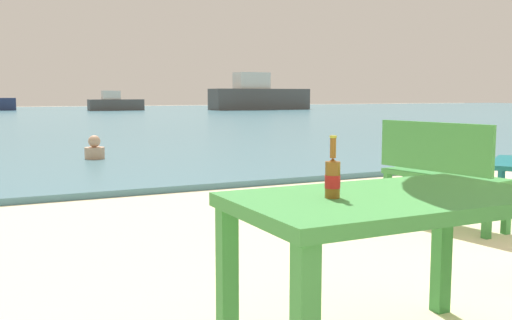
{
  "coord_description": "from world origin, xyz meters",
  "views": [
    {
      "loc": [
        -2.99,
        -1.72,
        1.2
      ],
      "look_at": [
        -0.68,
        3.0,
        0.6
      ],
      "focal_mm": 40.65,
      "sensor_mm": 36.0,
      "label": 1
    }
  ],
  "objects_px": {
    "swimmer_person": "(95,150)",
    "beer_bottle_amber": "(333,176)",
    "boat_tanker": "(258,96)",
    "picnic_table_green": "(390,219)",
    "bench_green_left": "(439,167)",
    "boat_fishing_trawler": "(115,103)"
  },
  "relations": [
    {
      "from": "bench_green_left",
      "to": "swimmer_person",
      "type": "distance_m",
      "value": 6.61
    },
    {
      "from": "picnic_table_green",
      "to": "swimmer_person",
      "type": "height_order",
      "value": "picnic_table_green"
    },
    {
      "from": "bench_green_left",
      "to": "swimmer_person",
      "type": "height_order",
      "value": "bench_green_left"
    },
    {
      "from": "picnic_table_green",
      "to": "boat_fishing_trawler",
      "type": "distance_m",
      "value": 39.78
    },
    {
      "from": "bench_green_left",
      "to": "boat_tanker",
      "type": "distance_m",
      "value": 37.95
    },
    {
      "from": "swimmer_person",
      "to": "boat_tanker",
      "type": "relative_size",
      "value": 0.05
    },
    {
      "from": "boat_tanker",
      "to": "beer_bottle_amber",
      "type": "bearing_deg",
      "value": -115.95
    },
    {
      "from": "boat_fishing_trawler",
      "to": "boat_tanker",
      "type": "relative_size",
      "value": 0.51
    },
    {
      "from": "beer_bottle_amber",
      "to": "bench_green_left",
      "type": "distance_m",
      "value": 3.12
    },
    {
      "from": "boat_tanker",
      "to": "swimmer_person",
      "type": "bearing_deg",
      "value": -121.33
    },
    {
      "from": "bench_green_left",
      "to": "picnic_table_green",
      "type": "bearing_deg",
      "value": -137.73
    },
    {
      "from": "picnic_table_green",
      "to": "beer_bottle_amber",
      "type": "height_order",
      "value": "beer_bottle_amber"
    },
    {
      "from": "bench_green_left",
      "to": "boat_fishing_trawler",
      "type": "height_order",
      "value": "boat_fishing_trawler"
    },
    {
      "from": "picnic_table_green",
      "to": "bench_green_left",
      "type": "relative_size",
      "value": 1.13
    },
    {
      "from": "beer_bottle_amber",
      "to": "boat_tanker",
      "type": "bearing_deg",
      "value": 64.05
    },
    {
      "from": "beer_bottle_amber",
      "to": "boat_fishing_trawler",
      "type": "height_order",
      "value": "boat_fishing_trawler"
    },
    {
      "from": "boat_fishing_trawler",
      "to": "boat_tanker",
      "type": "distance_m",
      "value": 10.35
    },
    {
      "from": "swimmer_person",
      "to": "boat_tanker",
      "type": "distance_m",
      "value": 33.22
    },
    {
      "from": "beer_bottle_amber",
      "to": "swimmer_person",
      "type": "xyz_separation_m",
      "value": [
        0.54,
        8.24,
        -0.61
      ]
    },
    {
      "from": "beer_bottle_amber",
      "to": "picnic_table_green",
      "type": "bearing_deg",
      "value": -7.35
    },
    {
      "from": "picnic_table_green",
      "to": "boat_tanker",
      "type": "distance_m",
      "value": 40.63
    },
    {
      "from": "swimmer_person",
      "to": "beer_bottle_amber",
      "type": "bearing_deg",
      "value": -93.77
    }
  ]
}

